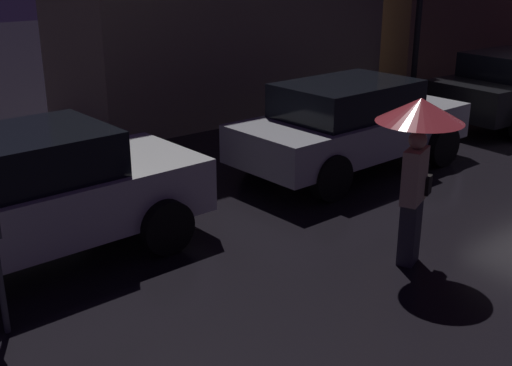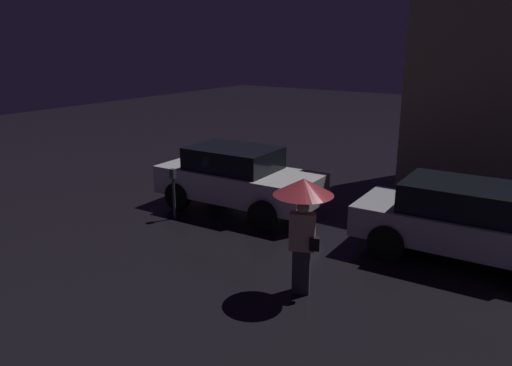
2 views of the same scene
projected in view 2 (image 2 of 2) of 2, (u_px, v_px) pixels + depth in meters
name	position (u px, v px, depth m)	size (l,w,h in m)	color
parked_car_white	(238.00, 178.00, 12.15)	(4.10, 1.91, 1.54)	silver
parked_car_silver	(471.00, 222.00, 9.28)	(4.33, 1.91, 1.49)	#B7B7BF
pedestrian_with_umbrella	(303.00, 205.00, 7.88)	(0.96, 0.96, 1.96)	#383842
parking_meter	(174.00, 188.00, 11.50)	(0.12, 0.10, 1.21)	#4C5154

